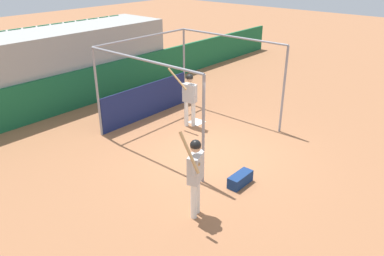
{
  "coord_description": "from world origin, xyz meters",
  "views": [
    {
      "loc": [
        -7.16,
        -5.5,
        4.95
      ],
      "look_at": [
        -0.59,
        0.16,
        0.96
      ],
      "focal_mm": 35.0,
      "sensor_mm": 36.0,
      "label": 1
    }
  ],
  "objects": [
    {
      "name": "player_batter",
      "position": [
        1.07,
        1.71,
        1.03
      ],
      "size": [
        0.53,
        0.84,
        1.88
      ],
      "rotation": [
        0.0,
        0.0,
        1.72
      ],
      "color": "white",
      "rests_on": "ground"
    },
    {
      "name": "outfield_wall",
      "position": [
        0.0,
        5.75,
        0.67
      ],
      "size": [
        24.0,
        0.12,
        1.35
      ],
      "color": "#196038",
      "rests_on": "ground"
    },
    {
      "name": "ground_plane",
      "position": [
        0.0,
        0.0,
        0.0
      ],
      "size": [
        60.0,
        60.0,
        0.0
      ],
      "primitive_type": "plane",
      "color": "#9E6642"
    },
    {
      "name": "bleacher_section",
      "position": [
        0.0,
        7.01,
        1.31
      ],
      "size": [
        8.15,
        2.4,
        2.63
      ],
      "color": "#9E9E99",
      "rests_on": "ground"
    },
    {
      "name": "home_plate",
      "position": [
        1.43,
        1.7,
        0.01
      ],
      "size": [
        0.44,
        0.44,
        0.02
      ],
      "color": "white",
      "rests_on": "ground"
    },
    {
      "name": "equipment_bag",
      "position": [
        -0.7,
        -1.44,
        0.14
      ],
      "size": [
        0.7,
        0.28,
        0.28
      ],
      "color": "navy",
      "rests_on": "ground"
    },
    {
      "name": "player_waiting",
      "position": [
        -2.28,
        -1.38,
        1.06
      ],
      "size": [
        0.64,
        0.56,
        2.02
      ],
      "rotation": [
        0.0,
        0.0,
        -2.78
      ],
      "color": "white",
      "rests_on": "ground"
    },
    {
      "name": "batting_cage",
      "position": [
        0.7,
        2.53,
        1.18
      ],
      "size": [
        3.83,
        4.03,
        2.7
      ],
      "color": "gray",
      "rests_on": "ground"
    }
  ]
}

